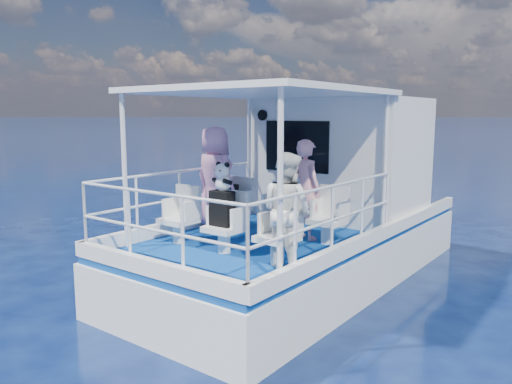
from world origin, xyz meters
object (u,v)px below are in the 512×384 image
(passenger_port_fwd, at_px, (215,177))
(panda, at_px, (223,177))
(passenger_stbd_aft, at_px, (287,210))
(backpack_center, at_px, (222,208))

(passenger_port_fwd, height_order, panda, passenger_port_fwd)
(passenger_stbd_aft, distance_m, panda, 1.11)
(panda, bearing_deg, passenger_port_fwd, 135.71)
(passenger_stbd_aft, relative_size, backpack_center, 2.96)
(passenger_stbd_aft, xyz_separation_m, panda, (-1.06, 0.01, 0.34))
(passenger_port_fwd, bearing_deg, panda, 140.80)
(passenger_stbd_aft, bearing_deg, passenger_port_fwd, -17.84)
(passenger_port_fwd, xyz_separation_m, backpack_center, (1.15, -1.14, -0.23))
(passenger_port_fwd, relative_size, passenger_stbd_aft, 1.18)
(passenger_port_fwd, distance_m, backpack_center, 1.63)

